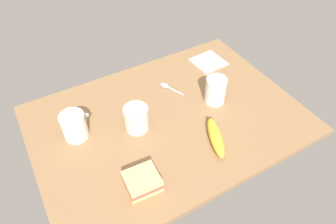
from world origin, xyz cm
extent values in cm
cube|color=#936D47|center=(0.00, 0.00, 1.00)|extent=(90.00, 64.00, 2.00)
cylinder|color=silver|center=(-10.98, 1.40, 6.36)|extent=(7.94, 7.94, 8.72)
cylinder|color=tan|center=(-10.98, 1.40, 10.22)|extent=(6.99, 6.99, 0.40)
cylinder|color=silver|center=(-8.20, 6.02, 6.80)|extent=(3.68, 2.87, 1.20)
cylinder|color=white|center=(-29.48, 7.92, 6.62)|extent=(7.75, 7.75, 9.24)
cylinder|color=black|center=(-29.48, 7.92, 10.74)|extent=(6.82, 6.82, 0.40)
cylinder|color=white|center=(-25.33, 11.17, 7.08)|extent=(3.09, 3.49, 1.20)
cube|color=#DBB77A|center=(-19.29, -19.26, 2.80)|extent=(9.83, 8.96, 1.60)
cube|color=#C14C4C|center=(-19.29, -19.26, 4.20)|extent=(9.83, 8.96, 1.20)
cube|color=#DBB77A|center=(-19.29, -19.26, 5.60)|extent=(9.83, 8.96, 1.60)
cylinder|color=silver|center=(18.87, -0.69, 6.95)|extent=(7.28, 7.28, 9.90)
cylinder|color=white|center=(18.87, -0.69, 4.84)|extent=(6.56, 6.56, 5.69)
ellipsoid|color=yellow|center=(8.03, -16.21, 3.89)|extent=(9.59, 16.50, 3.79)
cube|color=#4C3819|center=(10.91, -9.04, 3.89)|extent=(1.20, 1.20, 1.20)
ellipsoid|color=silver|center=(7.25, 15.33, 2.40)|extent=(3.57, 4.23, 0.80)
cylinder|color=silver|center=(9.24, 10.37, 2.35)|extent=(3.29, 6.85, 0.70)
cube|color=white|center=(30.75, 19.63, 2.15)|extent=(12.79, 12.79, 0.30)
camera|label=1|loc=(-36.04, -62.96, 78.32)|focal=32.87mm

